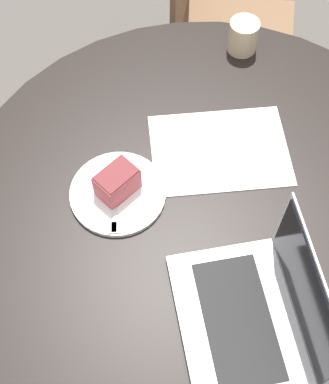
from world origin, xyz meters
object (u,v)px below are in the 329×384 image
at_px(laptop, 254,314).
at_px(coffee_glass, 243,36).
at_px(plate, 118,193).
at_px(chair, 215,28).

bearing_deg(laptop, coffee_glass, -13.00).
height_order(plate, coffee_glass, coffee_glass).
xyz_separation_m(plate, laptop, (0.36, -0.21, 0.03)).
xyz_separation_m(plate, coffee_glass, (0.18, 0.54, 0.04)).
distance_m(chair, plate, 0.96).
bearing_deg(chair, laptop, 9.08).
bearing_deg(chair, plate, -9.40).
relative_size(coffee_glass, laptop, 0.23).
height_order(plate, laptop, laptop).
distance_m(coffee_glass, laptop, 0.77).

